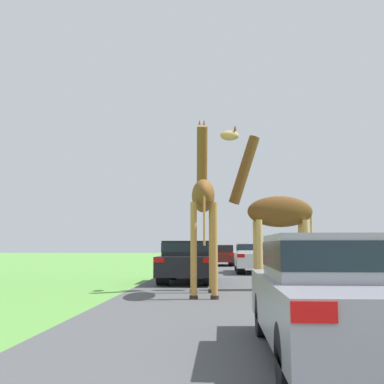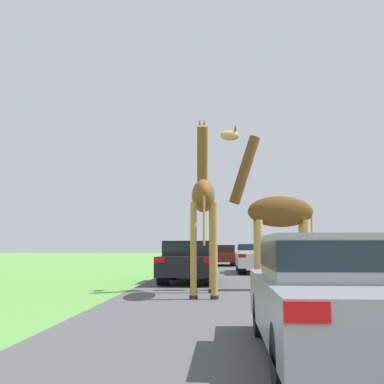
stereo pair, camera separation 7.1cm
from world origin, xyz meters
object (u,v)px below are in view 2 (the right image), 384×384
car_lead_maroon (342,292)px  giraffe_companion (275,213)px  car_far_ahead (189,260)px  car_queue_right (256,256)px  giraffe_near_road (203,198)px  car_queue_left (221,254)px

car_lead_maroon → giraffe_companion: bearing=89.0°
giraffe_companion → car_far_ahead: 4.16m
car_lead_maroon → car_queue_right: size_ratio=0.95×
giraffe_companion → car_queue_right: 8.90m
giraffe_companion → car_queue_right: bearing=-6.6°
giraffe_companion → car_queue_right: (0.02, 8.78, -1.48)m
giraffe_near_road → car_queue_right: giraffe_near_road is taller
car_queue_right → car_lead_maroon: bearing=-90.6°
car_queue_right → car_far_ahead: bearing=-114.5°
car_queue_right → car_far_ahead: 6.58m
car_queue_right → car_far_ahead: car_far_ahead is taller
car_far_ahead → giraffe_near_road: bearing=-81.3°
car_far_ahead → car_queue_right: bearing=65.5°
car_queue_right → car_queue_left: size_ratio=1.12×
car_lead_maroon → car_queue_right: bearing=89.4°
giraffe_companion → car_far_ahead: giraffe_companion is taller
giraffe_companion → car_lead_maroon: bearing=172.6°
giraffe_near_road → car_queue_right: (2.05, 10.39, -1.75)m
car_queue_left → giraffe_near_road: bearing=-91.2°
car_queue_left → giraffe_companion: bearing=-84.5°
car_lead_maroon → giraffe_near_road: bearing=105.4°
car_queue_left → car_queue_right: bearing=-78.5°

